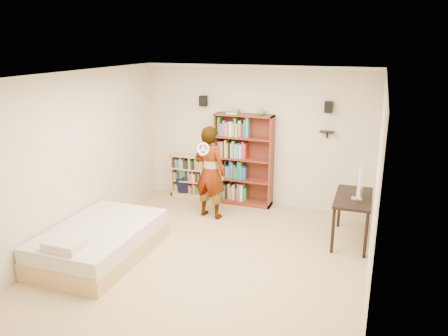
{
  "coord_description": "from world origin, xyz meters",
  "views": [
    {
      "loc": [
        2.18,
        -5.5,
        3.16
      ],
      "look_at": [
        0.02,
        0.6,
        1.24
      ],
      "focal_mm": 35.0,
      "sensor_mm": 36.0,
      "label": 1
    }
  ],
  "objects_px": {
    "daybed": "(99,238)",
    "person": "(210,172)",
    "tall_bookshelf": "(244,160)",
    "low_bookshelf": "(188,176)",
    "computer_desk": "(352,219)"
  },
  "relations": [
    {
      "from": "low_bookshelf",
      "to": "person",
      "type": "xyz_separation_m",
      "value": [
        0.82,
        -0.87,
        0.41
      ]
    },
    {
      "from": "daybed",
      "to": "person",
      "type": "bearing_deg",
      "value": 63.14
    },
    {
      "from": "tall_bookshelf",
      "to": "person",
      "type": "bearing_deg",
      "value": -114.35
    },
    {
      "from": "tall_bookshelf",
      "to": "daybed",
      "type": "distance_m",
      "value": 3.21
    },
    {
      "from": "tall_bookshelf",
      "to": "computer_desk",
      "type": "bearing_deg",
      "value": -25.86
    },
    {
      "from": "daybed",
      "to": "person",
      "type": "relative_size",
      "value": 1.18
    },
    {
      "from": "low_bookshelf",
      "to": "daybed",
      "type": "height_order",
      "value": "low_bookshelf"
    },
    {
      "from": "tall_bookshelf",
      "to": "daybed",
      "type": "bearing_deg",
      "value": -116.13
    },
    {
      "from": "tall_bookshelf",
      "to": "person",
      "type": "relative_size",
      "value": 1.05
    },
    {
      "from": "low_bookshelf",
      "to": "daybed",
      "type": "distance_m",
      "value": 2.87
    },
    {
      "from": "computer_desk",
      "to": "daybed",
      "type": "distance_m",
      "value": 3.96
    },
    {
      "from": "daybed",
      "to": "person",
      "type": "distance_m",
      "value": 2.3
    },
    {
      "from": "low_bookshelf",
      "to": "computer_desk",
      "type": "bearing_deg",
      "value": -17.76
    },
    {
      "from": "low_bookshelf",
      "to": "tall_bookshelf",
      "type": "bearing_deg",
      "value": -1.57
    },
    {
      "from": "tall_bookshelf",
      "to": "daybed",
      "type": "xyz_separation_m",
      "value": [
        -1.39,
        -2.83,
        -0.6
      ]
    }
  ]
}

